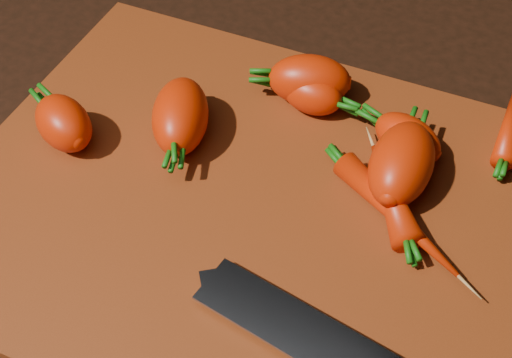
% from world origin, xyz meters
% --- Properties ---
extents(ground, '(2.00, 2.00, 0.01)m').
position_xyz_m(ground, '(0.00, 0.00, -0.01)').
color(ground, black).
extents(cutting_board, '(0.50, 0.40, 0.01)m').
position_xyz_m(cutting_board, '(0.00, 0.00, 0.01)').
color(cutting_board, maroon).
rests_on(cutting_board, ground).
extents(carrot_0, '(0.08, 0.07, 0.04)m').
position_xyz_m(carrot_0, '(-0.18, -0.00, 0.03)').
color(carrot_0, red).
rests_on(carrot_0, cutting_board).
extents(carrot_1, '(0.08, 0.10, 0.05)m').
position_xyz_m(carrot_1, '(-0.09, 0.05, 0.04)').
color(carrot_1, red).
rests_on(carrot_1, cutting_board).
extents(carrot_2, '(0.06, 0.09, 0.05)m').
position_xyz_m(carrot_2, '(0.11, 0.07, 0.04)').
color(carrot_2, red).
rests_on(carrot_2, cutting_board).
extents(carrot_3, '(0.09, 0.07, 0.05)m').
position_xyz_m(carrot_3, '(-0.00, 0.14, 0.04)').
color(carrot_3, red).
rests_on(carrot_3, cutting_board).
extents(carrot_4, '(0.06, 0.04, 0.04)m').
position_xyz_m(carrot_4, '(0.01, 0.13, 0.03)').
color(carrot_4, red).
rests_on(carrot_4, cutting_board).
extents(carrot_5, '(0.07, 0.06, 0.04)m').
position_xyz_m(carrot_5, '(0.10, 0.11, 0.03)').
color(carrot_5, red).
rests_on(carrot_5, cutting_board).
extents(carrot_6, '(0.03, 0.10, 0.02)m').
position_xyz_m(carrot_6, '(0.18, 0.17, 0.02)').
color(carrot_6, red).
rests_on(carrot_6, cutting_board).
extents(carrot_7, '(0.13, 0.09, 0.02)m').
position_xyz_m(carrot_7, '(0.12, 0.02, 0.02)').
color(carrot_7, red).
rests_on(carrot_7, cutting_board).
extents(carrot_8, '(0.08, 0.10, 0.03)m').
position_xyz_m(carrot_8, '(0.11, 0.04, 0.03)').
color(carrot_8, red).
rests_on(carrot_8, cutting_board).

